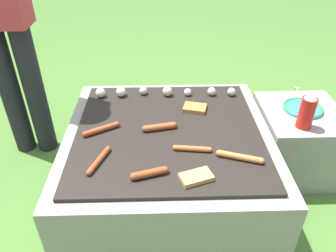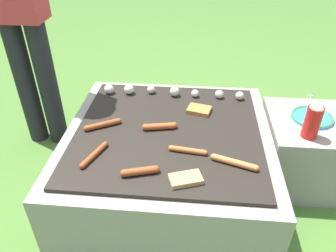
# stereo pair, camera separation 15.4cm
# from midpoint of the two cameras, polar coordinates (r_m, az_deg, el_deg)

# --- Properties ---
(ground_plane) EXTENTS (14.00, 14.00, 0.00)m
(ground_plane) POSITION_cam_midpoint_polar(r_m,az_deg,el_deg) (1.79, -2.50, -10.46)
(ground_plane) COLOR #47702D
(grill) EXTENTS (0.98, 0.98, 0.37)m
(grill) POSITION_cam_midpoint_polar(r_m,az_deg,el_deg) (1.67, -2.66, -5.99)
(grill) COLOR gray
(grill) RESTS_ON ground_plane
(side_ledge) EXTENTS (0.41, 0.45, 0.37)m
(side_ledge) POSITION_cam_midpoint_polar(r_m,az_deg,el_deg) (1.90, 19.29, -2.47)
(side_ledge) COLOR gray
(side_ledge) RESTS_ON ground_plane
(sausage_front_left) EXTENTS (0.15, 0.07, 0.03)m
(sausage_front_left) POSITION_cam_midpoint_polar(r_m,az_deg,el_deg) (1.30, -6.68, -8.29)
(sausage_front_left) COLOR #93421E
(sausage_front_left) RESTS_ON grill
(sausage_back_center) EXTENTS (0.17, 0.11, 0.03)m
(sausage_back_center) POSITION_cam_midpoint_polar(r_m,az_deg,el_deg) (1.58, -14.31, -0.63)
(sausage_back_center) COLOR #93421E
(sausage_back_center) RESTS_ON grill
(sausage_front_center) EXTENTS (0.19, 0.08, 0.03)m
(sausage_front_center) POSITION_cam_midpoint_polar(r_m,az_deg,el_deg) (1.39, 9.31, -5.45)
(sausage_front_center) COLOR #C6753D
(sausage_front_center) RESTS_ON grill
(sausage_back_left) EXTENTS (0.17, 0.04, 0.02)m
(sausage_back_left) POSITION_cam_midpoint_polar(r_m,az_deg,el_deg) (1.41, 1.14, -4.08)
(sausage_back_left) COLOR #B7602D
(sausage_back_left) RESTS_ON grill
(sausage_mid_right) EXTENTS (0.17, 0.06, 0.03)m
(sausage_mid_right) POSITION_cam_midpoint_polar(r_m,az_deg,el_deg) (1.55, -4.32, -0.22)
(sausage_mid_right) COLOR #A34C23
(sausage_mid_right) RESTS_ON grill
(sausage_front_right) EXTENTS (0.08, 0.17, 0.02)m
(sausage_front_right) POSITION_cam_midpoint_polar(r_m,az_deg,el_deg) (1.40, -15.06, -5.89)
(sausage_front_right) COLOR #93421E
(sausage_front_right) RESTS_ON grill
(bread_slice_left) EXTENTS (0.13, 0.11, 0.02)m
(bread_slice_left) POSITION_cam_midpoint_polar(r_m,az_deg,el_deg) (1.70, 2.11, 3.09)
(bread_slice_left) COLOR #B27033
(bread_slice_left) RESTS_ON grill
(bread_slice_center) EXTENTS (0.14, 0.11, 0.02)m
(bread_slice_center) POSITION_cam_midpoint_polar(r_m,az_deg,el_deg) (1.28, 1.48, -9.02)
(bread_slice_center) COLOR tan
(bread_slice_center) RESTS_ON grill
(mushroom_row) EXTENTS (0.77, 0.07, 0.05)m
(mushroom_row) POSITION_cam_midpoint_polar(r_m,az_deg,el_deg) (1.82, -4.26, 5.90)
(mushroom_row) COLOR beige
(mushroom_row) RESTS_ON grill
(plate_colorful) EXTENTS (0.20, 0.20, 0.02)m
(plate_colorful) POSITION_cam_midpoint_polar(r_m,az_deg,el_deg) (1.81, 20.23, 2.88)
(plate_colorful) COLOR #338CCC
(plate_colorful) RESTS_ON side_ledge
(condiment_bottle) EXTENTS (0.07, 0.07, 0.19)m
(condiment_bottle) POSITION_cam_midpoint_polar(r_m,az_deg,el_deg) (1.63, 20.63, 2.43)
(condiment_bottle) COLOR red
(condiment_bottle) RESTS_ON side_ledge
(fork_utensil) EXTENTS (0.06, 0.19, 0.01)m
(fork_utensil) POSITION_cam_midpoint_polar(r_m,az_deg,el_deg) (1.94, 19.78, 5.06)
(fork_utensil) COLOR silver
(fork_utensil) RESTS_ON side_ledge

